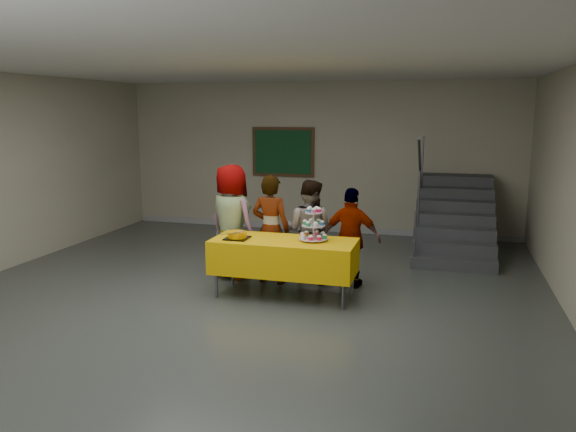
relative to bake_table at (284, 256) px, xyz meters
name	(u,v)px	position (x,y,z in m)	size (l,w,h in m)	color
room_shell	(221,137)	(-0.52, -0.79, 1.57)	(10.00, 10.04, 3.02)	#4C514C
bake_table	(284,256)	(0.00, 0.00, 0.00)	(1.88, 0.78, 0.77)	#595960
cupcake_stand	(313,227)	(0.38, 0.06, 0.39)	(0.38, 0.38, 0.44)	silver
bear_cake	(237,234)	(-0.61, -0.11, 0.27)	(0.32, 0.36, 0.12)	black
schoolchild_a	(232,221)	(-0.99, 0.66, 0.28)	(0.82, 0.53, 1.67)	slate
schoolchild_b	(271,229)	(-0.35, 0.55, 0.22)	(0.57, 0.37, 1.55)	slate
schoolchild_c	(309,231)	(0.15, 0.77, 0.18)	(0.72, 0.56, 1.47)	slate
schoolchild_d	(352,238)	(0.78, 0.66, 0.14)	(0.82, 0.34, 1.40)	slate
staircase	(454,222)	(2.18, 3.32, -0.07)	(1.30, 2.40, 2.04)	#424447
noticeboard	(283,152)	(-1.22, 4.16, 1.04)	(1.30, 0.05, 1.00)	#472B16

